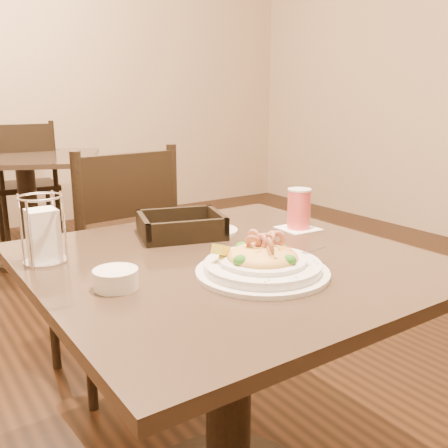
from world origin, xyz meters
TOP-DOWN VIEW (x-y plane):
  - main_table at (0.00, 0.00)m, footprint 0.90×0.90m
  - background_table at (0.10, 2.48)m, footprint 1.19×1.19m
  - dining_chair_near at (0.02, 0.77)m, footprint 0.45×0.45m
  - dining_chair_far at (0.19, 2.84)m, footprint 0.45×0.45m
  - pasta_bowl at (-0.01, -0.14)m, footprint 0.33×0.29m
  - drink_glass at (0.32, 0.10)m, footprint 0.11×0.11m
  - bread_basket at (0.00, 0.24)m, footprint 0.27×0.24m
  - napkin_caddy at (-0.38, 0.22)m, footprint 0.10×0.10m
  - side_plate at (0.09, 0.22)m, footprint 0.16×0.16m
  - butter_ramekin at (-0.30, -0.03)m, footprint 0.12×0.12m

SIDE VIEW (x-z plane):
  - main_table at x=0.00m, z-range 0.13..0.85m
  - background_table at x=0.10m, z-range 0.13..0.85m
  - dining_chair_near at x=0.02m, z-range 0.03..0.96m
  - dining_chair_far at x=0.19m, z-range 0.03..0.96m
  - side_plate at x=0.09m, z-range 0.72..0.73m
  - butter_ramekin at x=-0.30m, z-range 0.72..0.76m
  - bread_basket at x=0.00m, z-range 0.71..0.77m
  - pasta_bowl at x=-0.01m, z-range 0.70..0.79m
  - drink_glass at x=0.32m, z-range 0.72..0.84m
  - napkin_caddy at x=-0.38m, z-range 0.71..0.87m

